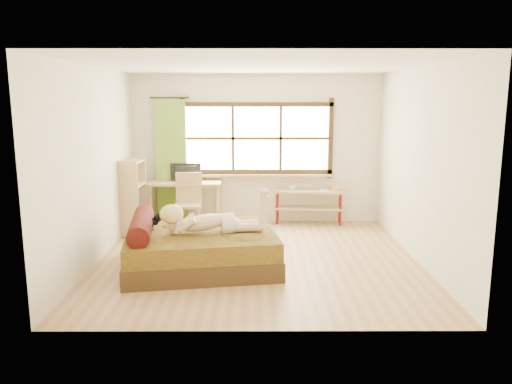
{
  "coord_description": "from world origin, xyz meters",
  "views": [
    {
      "loc": [
        -0.04,
        -6.84,
        2.26
      ],
      "look_at": [
        -0.02,
        0.2,
        0.94
      ],
      "focal_mm": 35.0,
      "sensor_mm": 36.0,
      "label": 1
    }
  ],
  "objects_px": {
    "woman": "(211,211)",
    "pipe_shelf": "(309,199)",
    "bed": "(197,248)",
    "chair": "(188,199)",
    "bookshelf": "(133,196)",
    "desk": "(185,187)",
    "kitten": "(149,221)"
  },
  "relations": [
    {
      "from": "bed",
      "to": "desk",
      "type": "relative_size",
      "value": 1.72
    },
    {
      "from": "chair",
      "to": "bookshelf",
      "type": "distance_m",
      "value": 0.92
    },
    {
      "from": "pipe_shelf",
      "to": "bookshelf",
      "type": "relative_size",
      "value": 1.0
    },
    {
      "from": "kitten",
      "to": "desk",
      "type": "relative_size",
      "value": 0.23
    },
    {
      "from": "kitten",
      "to": "bookshelf",
      "type": "relative_size",
      "value": 0.24
    },
    {
      "from": "bookshelf",
      "to": "kitten",
      "type": "bearing_deg",
      "value": -67.64
    },
    {
      "from": "woman",
      "to": "kitten",
      "type": "bearing_deg",
      "value": 161.15
    },
    {
      "from": "bookshelf",
      "to": "bed",
      "type": "bearing_deg",
      "value": -51.51
    },
    {
      "from": "woman",
      "to": "desk",
      "type": "relative_size",
      "value": 1.08
    },
    {
      "from": "desk",
      "to": "woman",
      "type": "bearing_deg",
      "value": -75.09
    },
    {
      "from": "woman",
      "to": "pipe_shelf",
      "type": "height_order",
      "value": "woman"
    },
    {
      "from": "pipe_shelf",
      "to": "bookshelf",
      "type": "height_order",
      "value": "bookshelf"
    },
    {
      "from": "kitten",
      "to": "woman",
      "type": "bearing_deg",
      "value": -18.85
    },
    {
      "from": "desk",
      "to": "pipe_shelf",
      "type": "xyz_separation_m",
      "value": [
        2.24,
        0.12,
        -0.24
      ]
    },
    {
      "from": "pipe_shelf",
      "to": "chair",
      "type": "bearing_deg",
      "value": -161.45
    },
    {
      "from": "woman",
      "to": "chair",
      "type": "height_order",
      "value": "woman"
    },
    {
      "from": "bed",
      "to": "pipe_shelf",
      "type": "relative_size",
      "value": 1.75
    },
    {
      "from": "chair",
      "to": "bookshelf",
      "type": "relative_size",
      "value": 0.79
    },
    {
      "from": "desk",
      "to": "chair",
      "type": "relative_size",
      "value": 1.29
    },
    {
      "from": "kitten",
      "to": "pipe_shelf",
      "type": "distance_m",
      "value": 3.36
    },
    {
      "from": "woman",
      "to": "bookshelf",
      "type": "height_order",
      "value": "bookshelf"
    },
    {
      "from": "bed",
      "to": "pipe_shelf",
      "type": "xyz_separation_m",
      "value": [
        1.78,
        2.41,
        0.19
      ]
    },
    {
      "from": "kitten",
      "to": "desk",
      "type": "distance_m",
      "value": 2.19
    },
    {
      "from": "woman",
      "to": "chair",
      "type": "bearing_deg",
      "value": 96.93
    },
    {
      "from": "woman",
      "to": "pipe_shelf",
      "type": "bearing_deg",
      "value": 48.1
    },
    {
      "from": "chair",
      "to": "pipe_shelf",
      "type": "bearing_deg",
      "value": 11.54
    },
    {
      "from": "desk",
      "to": "bed",
      "type": "bearing_deg",
      "value": -79.51
    },
    {
      "from": "bed",
      "to": "desk",
      "type": "distance_m",
      "value": 2.37
    },
    {
      "from": "woman",
      "to": "kitten",
      "type": "relative_size",
      "value": 4.67
    },
    {
      "from": "pipe_shelf",
      "to": "desk",
      "type": "bearing_deg",
      "value": -170.95
    },
    {
      "from": "kitten",
      "to": "pipe_shelf",
      "type": "xyz_separation_m",
      "value": [
        2.45,
        2.3,
        -0.16
      ]
    },
    {
      "from": "bed",
      "to": "chair",
      "type": "height_order",
      "value": "chair"
    }
  ]
}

